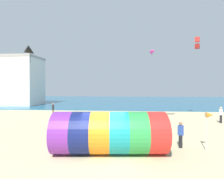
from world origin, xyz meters
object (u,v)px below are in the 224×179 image
object	(u,v)px
bystander_near_water	(53,109)
kite_black_delta	(30,51)
bystander_mid_beach	(221,115)
kite_magenta_parafoil	(152,52)
giant_inflatable_tube	(110,132)
kite_handler	(181,134)
beach_flag	(209,117)
kite_red_box	(197,43)

from	to	relation	value
bystander_near_water	kite_black_delta	bearing A→B (deg)	-113.32
kite_black_delta	bystander_mid_beach	bearing A→B (deg)	-0.04
kite_magenta_parafoil	bystander_mid_beach	distance (m)	10.47
bystander_near_water	giant_inflatable_tube	bearing A→B (deg)	-54.91
kite_black_delta	bystander_near_water	distance (m)	8.16
kite_handler	beach_flag	world-z (taller)	beach_flag
kite_red_box	bystander_near_water	bearing A→B (deg)	177.13
giant_inflatable_tube	kite_black_delta	xyz separation A→B (m)	(-10.44, 9.63, 7.01)
kite_black_delta	bystander_near_water	xyz separation A→B (m)	(1.39, 3.23, -7.36)
kite_handler	bystander_near_water	bearing A→B (deg)	139.62
giant_inflatable_tube	beach_flag	distance (m)	6.34
kite_handler	bystander_near_water	world-z (taller)	bystander_near_water
kite_handler	bystander_mid_beach	world-z (taller)	bystander_mid_beach
giant_inflatable_tube	bystander_mid_beach	xyz separation A→B (m)	(11.50, 9.62, -0.32)
giant_inflatable_tube	bystander_mid_beach	bearing A→B (deg)	39.91
kite_black_delta	beach_flag	distance (m)	19.78
kite_red_box	beach_flag	bearing A→B (deg)	-108.04
kite_magenta_parafoil	kite_handler	bearing A→B (deg)	-82.30
kite_handler	kite_magenta_parafoil	xyz separation A→B (m)	(-0.90, 6.68, 6.81)
beach_flag	kite_red_box	bearing A→B (deg)	71.96
kite_black_delta	beach_flag	size ratio (longest dim) A/B	0.85
kite_magenta_parafoil	kite_red_box	size ratio (longest dim) A/B	0.74
kite_handler	bystander_near_water	distance (m)	17.88
kite_red_box	bystander_near_water	distance (m)	20.72
kite_handler	kite_magenta_parafoil	bearing A→B (deg)	97.70
kite_red_box	giant_inflatable_tube	bearing A→B (deg)	-129.46
kite_magenta_parafoil	bystander_near_water	world-z (taller)	kite_magenta_parafoil
kite_magenta_parafoil	kite_red_box	bearing A→B (deg)	32.81
bystander_near_water	kite_magenta_parafoil	bearing A→B (deg)	-21.08
kite_black_delta	kite_red_box	bearing A→B (deg)	6.45
bystander_mid_beach	beach_flag	xyz separation A→B (m)	(-5.29, -8.75, 1.22)
kite_black_delta	bystander_near_water	size ratio (longest dim) A/B	1.17
kite_handler	kite_black_delta	size ratio (longest dim) A/B	0.84
kite_handler	kite_magenta_parafoil	size ratio (longest dim) A/B	1.57
kite_black_delta	giant_inflatable_tube	bearing A→B (deg)	-42.71
kite_handler	kite_black_delta	bearing A→B (deg)	150.92
kite_handler	beach_flag	bearing A→B (deg)	-14.11
bystander_mid_beach	beach_flag	size ratio (longest dim) A/B	0.74
bystander_near_water	kite_red_box	bearing A→B (deg)	-2.87
kite_red_box	kite_black_delta	bearing A→B (deg)	-173.55
kite_magenta_parafoil	kite_black_delta	world-z (taller)	kite_black_delta
kite_black_delta	kite_handler	bearing A→B (deg)	-29.08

